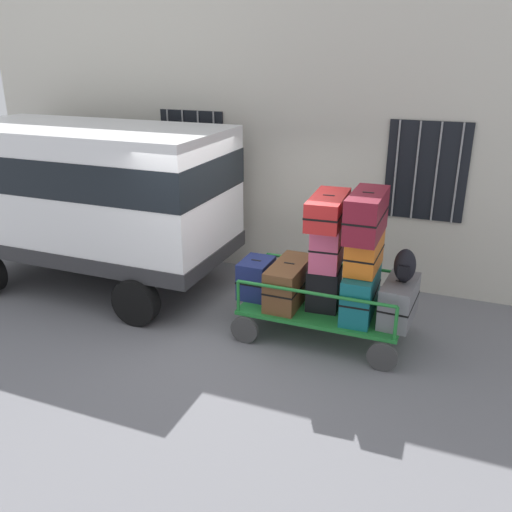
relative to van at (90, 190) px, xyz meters
name	(u,v)px	position (x,y,z in m)	size (l,w,h in m)	color
ground_plane	(238,326)	(2.81, -0.54, -1.62)	(40.00, 40.00, 0.00)	slate
building_wall	(293,129)	(2.82, 1.78, 0.87)	(12.00, 0.38, 5.00)	beige
van	(90,190)	(0.00, 0.00, 0.00)	(4.50, 2.19, 2.63)	white
luggage_cart	(323,311)	(4.00, -0.34, -1.26)	(2.23, 1.27, 0.43)	#1E722D
cart_railing	(325,282)	(4.00, -0.34, -0.82)	(2.11, 1.13, 0.45)	#1E722D
suitcase_left_bottom	(256,278)	(3.01, -0.33, -0.93)	(0.41, 0.57, 0.54)	navy
suitcase_midleft_bottom	(289,283)	(3.51, -0.36, -0.91)	(0.44, 1.00, 0.58)	brown
suitcase_center_bottom	(324,289)	(4.00, -0.36, -0.91)	(0.46, 0.47, 0.57)	black
suitcase_center_middle	(327,245)	(4.00, -0.30, -0.31)	(0.43, 0.62, 0.63)	#CC4C72
suitcase_center_top	(328,210)	(4.00, -0.34, 0.19)	(0.49, 1.04, 0.38)	#B21E1E
suitcase_midright_bottom	(361,292)	(4.50, -0.35, -0.88)	(0.41, 1.02, 0.62)	#0F5960
suitcase_midright_middle	(364,252)	(4.50, -0.30, -0.34)	(0.39, 0.77, 0.47)	orange
suitcase_midright_top	(367,215)	(4.50, -0.36, 0.18)	(0.42, 1.01, 0.57)	maroon
suitcase_right_bottom	(399,301)	(5.00, -0.35, -0.92)	(0.44, 0.86, 0.55)	slate
backpack	(405,266)	(5.03, -0.37, -0.42)	(0.27, 0.22, 0.44)	black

